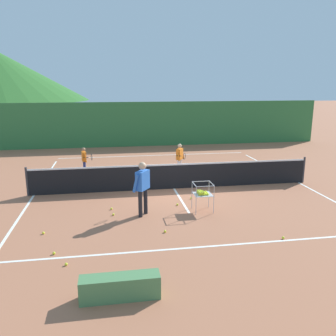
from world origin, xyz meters
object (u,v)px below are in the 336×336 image
object	(u,v)px
tennis_ball_3	(43,233)
instructor	(142,184)
student_1	(180,156)
tennis_ball_4	(165,231)
tennis_net	(174,176)
tennis_ball_0	(191,198)
student_0	(84,158)
ball_cart	(202,193)
tennis_ball_8	(283,238)
tennis_ball_1	(113,214)
tennis_ball_2	(54,253)
tennis_ball_6	(111,209)
courtside_bench	(120,287)
tennis_ball_7	(177,204)
tennis_ball_9	(66,264)

from	to	relation	value
tennis_ball_3	instructor	bearing A→B (deg)	19.11
student_1	tennis_ball_4	size ratio (longest dim) A/B	19.90
instructor	tennis_ball_4	bearing A→B (deg)	-71.55
tennis_net	tennis_ball_0	size ratio (longest dim) A/B	157.57
student_0	tennis_ball_0	xyz separation A→B (m)	(3.86, -4.10, -0.69)
ball_cart	tennis_ball_8	world-z (taller)	ball_cart
tennis_ball_1	tennis_ball_3	distance (m)	2.15
instructor	tennis_ball_0	world-z (taller)	instructor
ball_cart	tennis_net	bearing A→B (deg)	99.98
tennis_ball_0	tennis_ball_4	size ratio (longest dim) A/B	1.00
tennis_ball_2	tennis_ball_6	bearing A→B (deg)	64.08
instructor	courtside_bench	world-z (taller)	instructor
tennis_ball_7	tennis_ball_8	bearing A→B (deg)	-52.84
tennis_ball_7	tennis_ball_8	world-z (taller)	same
instructor	tennis_ball_4	world-z (taller)	instructor
tennis_net	tennis_ball_1	size ratio (longest dim) A/B	157.57
tennis_ball_1	tennis_ball_7	distance (m)	2.17
instructor	tennis_ball_7	distance (m)	1.68
instructor	tennis_net	bearing A→B (deg)	60.63
tennis_ball_0	tennis_ball_3	distance (m)	5.06
tennis_ball_3	tennis_ball_8	xyz separation A→B (m)	(6.20, -1.33, 0.00)
tennis_ball_0	tennis_ball_2	bearing A→B (deg)	-140.30
tennis_ball_4	tennis_ball_3	bearing A→B (deg)	172.34
courtside_bench	tennis_ball_8	bearing A→B (deg)	23.99
tennis_ball_4	tennis_ball_6	bearing A→B (deg)	125.14
tennis_ball_2	tennis_ball_8	xyz separation A→B (m)	(5.75, -0.09, 0.00)
tennis_ball_3	tennis_ball_6	bearing A→B (deg)	41.00
student_1	ball_cart	bearing A→B (deg)	-92.51
ball_cart	tennis_ball_1	size ratio (longest dim) A/B	13.22
tennis_net	student_1	world-z (taller)	student_1
instructor	tennis_ball_8	bearing A→B (deg)	-33.63
tennis_ball_3	tennis_ball_4	size ratio (longest dim) A/B	1.00
instructor	tennis_ball_1	size ratio (longest dim) A/B	24.44
student_1	tennis_ball_2	bearing A→B (deg)	-122.64
ball_cart	tennis_ball_0	size ratio (longest dim) A/B	13.22
tennis_net	courtside_bench	xyz separation A→B (m)	(-2.26, -6.72, -0.27)
tennis_ball_8	tennis_ball_0	bearing A→B (deg)	114.92
tennis_net	courtside_bench	bearing A→B (deg)	-108.55
tennis_ball_4	student_0	bearing A→B (deg)	110.56
ball_cart	tennis_ball_3	world-z (taller)	ball_cart
tennis_ball_3	student_0	bearing A→B (deg)	83.58
tennis_net	ball_cart	distance (m)	2.54
tennis_ball_8	courtside_bench	distance (m)	4.66
ball_cart	courtside_bench	xyz separation A→B (m)	(-2.70, -4.23, -0.36)
tennis_ball_1	tennis_ball_2	distance (m)	2.70
student_1	ball_cart	xyz separation A→B (m)	(-0.20, -4.62, -0.22)
student_0	tennis_ball_2	world-z (taller)	student_0
tennis_ball_9	student_0	bearing A→B (deg)	90.61
tennis_net	instructor	xyz separation A→B (m)	(-1.43, -2.55, 0.50)
tennis_ball_1	tennis_ball_8	distance (m)	4.95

